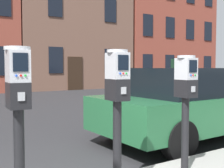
{
  "coord_description": "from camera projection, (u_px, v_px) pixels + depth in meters",
  "views": [
    {
      "loc": [
        -1.33,
        -2.67,
        1.43
      ],
      "look_at": [
        0.33,
        -0.1,
        1.26
      ],
      "focal_mm": 46.49,
      "sensor_mm": 36.0,
      "label": 1
    }
  ],
  "objects": [
    {
      "name": "parking_meter_near_kerb",
      "position": [
        18.0,
        101.0,
        2.44
      ],
      "size": [
        0.23,
        0.26,
        1.47
      ],
      "rotation": [
        0.0,
        0.0,
        -1.63
      ],
      "color": "black",
      "rests_on": "sidewalk_slab"
    },
    {
      "name": "parking_meter_twin_adjacent",
      "position": [
        117.0,
        94.0,
        2.99
      ],
      "size": [
        0.23,
        0.26,
        1.47
      ],
      "rotation": [
        0.0,
        0.0,
        -1.63
      ],
      "color": "black",
      "rests_on": "sidewalk_slab"
    },
    {
      "name": "parking_meter_end_of_row",
      "position": [
        186.0,
        92.0,
        3.53
      ],
      "size": [
        0.23,
        0.26,
        1.44
      ],
      "rotation": [
        0.0,
        0.0,
        -1.63
      ],
      "color": "black",
      "rests_on": "sidewalk_slab"
    },
    {
      "name": "parked_car_red_compact",
      "position": [
        198.0,
        101.0,
        5.87
      ],
      "size": [
        4.47,
        1.95,
        1.42
      ],
      "rotation": [
        0.0,
        0.0,
        0.02
      ],
      "color": "#236038",
      "rests_on": "ground_plane"
    },
    {
      "name": "townhouse_brick_corner",
      "position": [
        158.0,
        17.0,
        25.24
      ],
      "size": [
        8.93,
        5.39,
        11.68
      ],
      "color": "brown",
      "rests_on": "ground_plane"
    }
  ]
}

